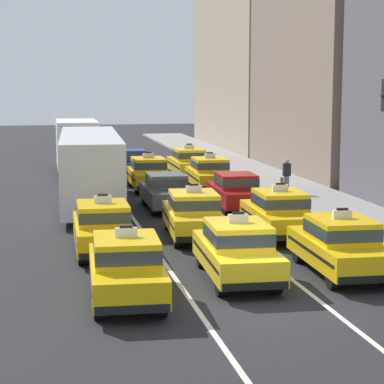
{
  "coord_description": "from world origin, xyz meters",
  "views": [
    {
      "loc": [
        -5.27,
        -17.28,
        5.54
      ],
      "look_at": [
        0.45,
        10.96,
        1.3
      ],
      "focal_mm": 70.81,
      "sensor_mm": 36.0,
      "label": 1
    }
  ],
  "objects_px": {
    "taxi_right_nearest": "(340,244)",
    "sedan_right_third": "(236,190)",
    "taxi_right_fourth": "(209,173)",
    "pedestrian_near_crosswalk": "(286,176)",
    "box_truck_left_fourth": "(76,145)",
    "taxi_right_fifth": "(189,162)",
    "taxi_right_second": "(279,212)",
    "taxi_left_nearest": "(126,266)",
    "taxi_center_nearest": "(237,249)",
    "taxi_left_second": "(103,227)",
    "sedan_center_third": "(166,190)",
    "taxi_center_second": "(193,214)",
    "sedan_center_fifth": "(131,162)",
    "bus_left_third": "(90,166)",
    "taxi_center_fourth": "(148,173)"
  },
  "relations": [
    {
      "from": "taxi_right_nearest",
      "to": "sedan_right_third",
      "type": "height_order",
      "value": "taxi_right_nearest"
    },
    {
      "from": "taxi_right_fourth",
      "to": "pedestrian_near_crosswalk",
      "type": "distance_m",
      "value": 4.21
    },
    {
      "from": "box_truck_left_fourth",
      "to": "sedan_right_third",
      "type": "bearing_deg",
      "value": -65.81
    },
    {
      "from": "box_truck_left_fourth",
      "to": "taxi_right_fifth",
      "type": "xyz_separation_m",
      "value": [
        6.31,
        -2.25,
        -0.9
      ]
    },
    {
      "from": "box_truck_left_fourth",
      "to": "taxi_right_second",
      "type": "distance_m",
      "value": 20.5
    },
    {
      "from": "taxi_right_second",
      "to": "taxi_left_nearest",
      "type": "bearing_deg",
      "value": -132.47
    },
    {
      "from": "taxi_left_nearest",
      "to": "taxi_center_nearest",
      "type": "xyz_separation_m",
      "value": [
        3.26,
        1.34,
        0.0
      ]
    },
    {
      "from": "pedestrian_near_crosswalk",
      "to": "taxi_left_second",
      "type": "bearing_deg",
      "value": -132.73
    },
    {
      "from": "sedan_center_third",
      "to": "pedestrian_near_crosswalk",
      "type": "relative_size",
      "value": 2.59
    },
    {
      "from": "taxi_center_nearest",
      "to": "taxi_right_fifth",
      "type": "xyz_separation_m",
      "value": [
        3.13,
        22.78,
        0.0
      ]
    },
    {
      "from": "taxi_center_second",
      "to": "taxi_right_fourth",
      "type": "relative_size",
      "value": 1.01
    },
    {
      "from": "taxi_center_second",
      "to": "taxi_right_nearest",
      "type": "xyz_separation_m",
      "value": [
        3.12,
        -5.83,
        0.0
      ]
    },
    {
      "from": "taxi_left_nearest",
      "to": "taxi_right_nearest",
      "type": "relative_size",
      "value": 1.01
    },
    {
      "from": "taxi_right_second",
      "to": "pedestrian_near_crosswalk",
      "type": "xyz_separation_m",
      "value": [
        3.34,
        9.14,
        0.1
      ]
    },
    {
      "from": "sedan_center_fifth",
      "to": "taxi_right_fifth",
      "type": "xyz_separation_m",
      "value": [
        3.21,
        -0.95,
        0.03
      ]
    },
    {
      "from": "taxi_right_nearest",
      "to": "bus_left_third",
      "type": "bearing_deg",
      "value": 114.87
    },
    {
      "from": "taxi_right_fifth",
      "to": "sedan_right_third",
      "type": "bearing_deg",
      "value": -90.88
    },
    {
      "from": "taxi_left_nearest",
      "to": "sedan_center_fifth",
      "type": "bearing_deg",
      "value": 82.79
    },
    {
      "from": "taxi_left_nearest",
      "to": "taxi_right_second",
      "type": "bearing_deg",
      "value": 47.53
    },
    {
      "from": "taxi_right_fifth",
      "to": "taxi_center_fourth",
      "type": "bearing_deg",
      "value": -122.85
    },
    {
      "from": "taxi_center_second",
      "to": "taxi_right_fifth",
      "type": "height_order",
      "value": "same"
    },
    {
      "from": "taxi_center_nearest",
      "to": "taxi_right_nearest",
      "type": "distance_m",
      "value": 3.07
    },
    {
      "from": "taxi_center_second",
      "to": "taxi_left_second",
      "type": "bearing_deg",
      "value": -152.26
    },
    {
      "from": "taxi_center_second",
      "to": "sedan_right_third",
      "type": "relative_size",
      "value": 1.07
    },
    {
      "from": "taxi_left_nearest",
      "to": "bus_left_third",
      "type": "relative_size",
      "value": 0.41
    },
    {
      "from": "sedan_right_third",
      "to": "taxi_center_fourth",
      "type": "bearing_deg",
      "value": 113.12
    },
    {
      "from": "taxi_center_nearest",
      "to": "pedestrian_near_crosswalk",
      "type": "height_order",
      "value": "taxi_center_nearest"
    },
    {
      "from": "taxi_center_second",
      "to": "taxi_right_fourth",
      "type": "xyz_separation_m",
      "value": [
        3.19,
        11.51,
        0.0
      ]
    },
    {
      "from": "sedan_center_fifth",
      "to": "pedestrian_near_crosswalk",
      "type": "distance_m",
      "value": 11.14
    },
    {
      "from": "sedan_center_fifth",
      "to": "sedan_right_third",
      "type": "xyz_separation_m",
      "value": [
        3.04,
        -12.36,
        0.0
      ]
    },
    {
      "from": "pedestrian_near_crosswalk",
      "to": "bus_left_third",
      "type": "bearing_deg",
      "value": -173.0
    },
    {
      "from": "bus_left_third",
      "to": "pedestrian_near_crosswalk",
      "type": "relative_size",
      "value": 6.81
    },
    {
      "from": "sedan_center_third",
      "to": "taxi_center_fourth",
      "type": "distance_m",
      "value": 6.13
    },
    {
      "from": "sedan_right_third",
      "to": "taxi_center_second",
      "type": "bearing_deg",
      "value": -118.55
    },
    {
      "from": "bus_left_third",
      "to": "pedestrian_near_crosswalk",
      "type": "bearing_deg",
      "value": 7.0
    },
    {
      "from": "pedestrian_near_crosswalk",
      "to": "taxi_right_fifth",
      "type": "bearing_deg",
      "value": 111.56
    },
    {
      "from": "taxi_right_fifth",
      "to": "sedan_center_fifth",
      "type": "bearing_deg",
      "value": 163.48
    },
    {
      "from": "sedan_center_third",
      "to": "taxi_right_fourth",
      "type": "relative_size",
      "value": 0.93
    },
    {
      "from": "taxi_center_fourth",
      "to": "taxi_left_second",
      "type": "bearing_deg",
      "value": -103.99
    },
    {
      "from": "box_truck_left_fourth",
      "to": "taxi_center_nearest",
      "type": "height_order",
      "value": "box_truck_left_fourth"
    },
    {
      "from": "sedan_center_fifth",
      "to": "taxi_right_nearest",
      "type": "bearing_deg",
      "value": -82.41
    },
    {
      "from": "taxi_center_fourth",
      "to": "sedan_center_fifth",
      "type": "relative_size",
      "value": 1.05
    },
    {
      "from": "taxi_center_nearest",
      "to": "sedan_center_third",
      "type": "bearing_deg",
      "value": 90.08
    },
    {
      "from": "box_truck_left_fourth",
      "to": "taxi_right_nearest",
      "type": "distance_m",
      "value": 25.78
    },
    {
      "from": "taxi_right_fifth",
      "to": "taxi_left_nearest",
      "type": "bearing_deg",
      "value": -104.83
    },
    {
      "from": "box_truck_left_fourth",
      "to": "taxi_right_fourth",
      "type": "distance_m",
      "value": 9.97
    },
    {
      "from": "box_truck_left_fourth",
      "to": "bus_left_third",
      "type": "bearing_deg",
      "value": -89.88
    },
    {
      "from": "taxi_right_fifth",
      "to": "taxi_right_second",
      "type": "bearing_deg",
      "value": -90.4
    },
    {
      "from": "sedan_center_fifth",
      "to": "pedestrian_near_crosswalk",
      "type": "xyz_separation_m",
      "value": [
        6.43,
        -9.09,
        0.13
      ]
    },
    {
      "from": "taxi_left_nearest",
      "to": "sedan_center_third",
      "type": "relative_size",
      "value": 1.08
    }
  ]
}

